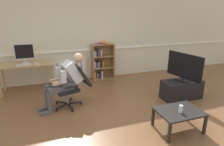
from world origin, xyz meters
name	(u,v)px	position (x,y,z in m)	size (l,w,h in m)	color
ground_plane	(119,119)	(0.00, 0.00, 0.00)	(18.00, 18.00, 0.00)	brown
back_wall	(88,36)	(0.00, 2.65, 1.35)	(12.00, 0.13, 2.70)	beige
computer_desk	(26,68)	(-1.79, 2.15, 0.65)	(1.33, 0.59, 0.76)	tan
imac_monitor	(24,52)	(-1.78, 2.23, 1.05)	(0.48, 0.14, 0.51)	silver
keyboard	(24,65)	(-1.80, 2.01, 0.77)	(0.37, 0.12, 0.02)	silver
computer_mouse	(36,63)	(-1.53, 2.03, 0.77)	(0.06, 0.10, 0.03)	white
bookshelf	(101,62)	(0.34, 2.44, 0.55)	(0.69, 0.29, 1.18)	olive
radiator	(70,72)	(-0.63, 2.54, 0.30)	(0.97, 0.08, 0.61)	white
office_chair	(73,84)	(-0.74, 0.94, 0.52)	(0.86, 0.66, 0.95)	black
person_seated	(65,80)	(-0.91, 0.90, 0.64)	(1.05, 0.53, 1.20)	#4C4C51
tv_stand	(181,89)	(1.82, 0.43, 0.23)	(0.98, 0.44, 0.46)	black
tv_screen	(184,67)	(1.82, 0.43, 0.81)	(0.26, 0.96, 0.67)	black
coffee_table	(179,113)	(0.90, -0.66, 0.34)	(0.79, 0.58, 0.38)	black
drinking_glass	(181,109)	(0.88, -0.72, 0.45)	(0.07, 0.07, 0.14)	silver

